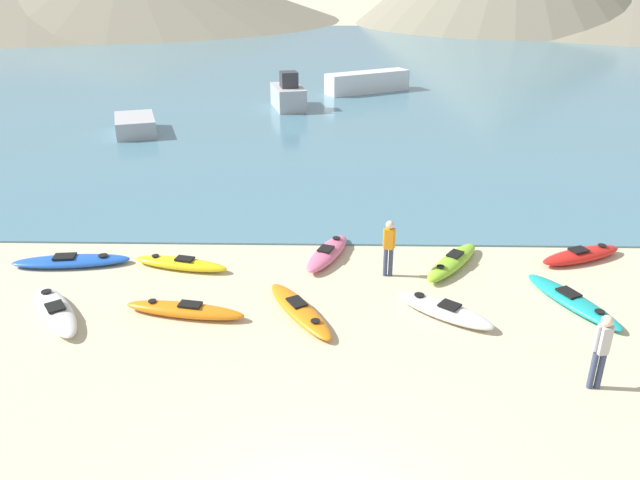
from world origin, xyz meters
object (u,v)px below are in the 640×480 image
object	(u,v)px
kayak_on_sand_9	(185,310)
kayak_on_sand_4	(581,255)
kayak_on_sand_0	(444,310)
kayak_on_sand_8	(55,311)
kayak_on_sand_7	(452,262)
kayak_on_sand_6	(327,253)
kayak_on_sand_1	(299,310)
moored_boat_0	(367,82)
person_near_waterline	(389,245)
moored_boat_2	(135,125)
kayak_on_sand_3	(71,261)
kayak_on_sand_5	(572,301)
person_near_foreground	(602,347)
moored_boat_3	(288,95)

from	to	relation	value
kayak_on_sand_9	kayak_on_sand_4	bearing A→B (deg)	16.93
kayak_on_sand_0	kayak_on_sand_8	distance (m)	9.69
kayak_on_sand_4	kayak_on_sand_7	size ratio (longest dim) A/B	1.01
kayak_on_sand_6	kayak_on_sand_9	world-z (taller)	kayak_on_sand_6
kayak_on_sand_1	kayak_on_sand_7	size ratio (longest dim) A/B	1.08
kayak_on_sand_9	moored_boat_0	size ratio (longest dim) A/B	0.55
moored_boat_0	person_near_waterline	bearing A→B (deg)	-91.56
kayak_on_sand_0	moored_boat_2	distance (m)	21.71
kayak_on_sand_3	moored_boat_0	distance (m)	27.71
kayak_on_sand_8	moored_boat_2	distance (m)	17.98
kayak_on_sand_4	moored_boat_0	bearing A→B (deg)	101.36
kayak_on_sand_4	kayak_on_sand_5	distance (m)	2.91
kayak_on_sand_0	moored_boat_2	xyz separation A→B (m)	(-12.82, 17.51, 0.31)
kayak_on_sand_1	kayak_on_sand_5	distance (m)	7.01
kayak_on_sand_9	kayak_on_sand_1	bearing A→B (deg)	1.95
moored_boat_2	person_near_waterline	bearing A→B (deg)	-52.90
kayak_on_sand_6	kayak_on_sand_9	xyz separation A→B (m)	(-3.53, -3.34, -0.02)
kayak_on_sand_0	moored_boat_0	xyz separation A→B (m)	(-0.52, 28.53, 0.54)
kayak_on_sand_7	kayak_on_sand_6	bearing A→B (deg)	171.73
person_near_foreground	moored_boat_2	bearing A→B (deg)	127.33
kayak_on_sand_9	moored_boat_0	bearing A→B (deg)	78.26
kayak_on_sand_1	kayak_on_sand_3	bearing A→B (deg)	158.74
kayak_on_sand_0	kayak_on_sand_4	bearing A→B (deg)	35.60
kayak_on_sand_5	kayak_on_sand_8	xyz separation A→B (m)	(-13.07, -0.81, 0.03)
kayak_on_sand_1	kayak_on_sand_8	size ratio (longest dim) A/B	1.07
moored_boat_2	kayak_on_sand_6	bearing A→B (deg)	-55.26
person_near_waterline	person_near_foreground	bearing A→B (deg)	-51.96
kayak_on_sand_4	moored_boat_2	distance (m)	22.48
kayak_on_sand_8	kayak_on_sand_3	bearing A→B (deg)	103.82
kayak_on_sand_0	person_near_waterline	size ratio (longest dim) A/B	1.52
person_near_foreground	moored_boat_0	size ratio (longest dim) A/B	0.30
kayak_on_sand_6	moored_boat_0	xyz separation A→B (m)	(2.42, 25.28, 0.54)
person_near_waterline	moored_boat_3	size ratio (longest dim) A/B	0.47
kayak_on_sand_4	kayak_on_sand_7	distance (m)	3.92
kayak_on_sand_3	kayak_on_sand_8	xyz separation A→B (m)	(0.70, -2.84, 0.03)
kayak_on_sand_3	kayak_on_sand_1	bearing A→B (deg)	-21.26
person_near_foreground	person_near_waterline	world-z (taller)	person_near_foreground
kayak_on_sand_0	moored_boat_0	world-z (taller)	moored_boat_0
kayak_on_sand_8	kayak_on_sand_9	bearing A→B (deg)	1.89
person_near_waterline	moored_boat_2	xyz separation A→B (m)	(-11.59, 15.32, -0.47)
moored_boat_2	kayak_on_sand_3	bearing A→B (deg)	-80.70
kayak_on_sand_7	person_near_foreground	bearing A→B (deg)	-70.23
kayak_on_sand_8	person_near_foreground	size ratio (longest dim) A/B	1.62
kayak_on_sand_1	person_near_foreground	bearing A→B (deg)	-24.01
kayak_on_sand_0	kayak_on_sand_4	xyz separation A→B (m)	(4.56, 3.26, 0.00)
moored_boat_0	kayak_on_sand_6	bearing A→B (deg)	-95.47
kayak_on_sand_9	kayak_on_sand_7	bearing A→B (deg)	21.53
kayak_on_sand_9	moored_boat_3	bearing A→B (deg)	87.51
kayak_on_sand_8	moored_boat_3	xyz separation A→B (m)	(4.25, 23.68, 0.65)
kayak_on_sand_6	moored_boat_2	world-z (taller)	moored_boat_2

